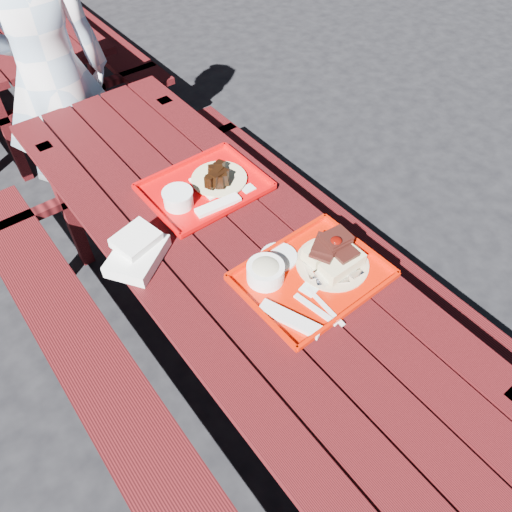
% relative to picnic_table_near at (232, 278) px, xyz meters
% --- Properties ---
extents(ground, '(60.00, 60.00, 0.00)m').
position_rel_picnic_table_near_xyz_m(ground, '(0.00, 0.00, -0.56)').
color(ground, black).
rests_on(ground, ground).
extents(picnic_table_near, '(1.41, 2.40, 0.75)m').
position_rel_picnic_table_near_xyz_m(picnic_table_near, '(0.00, 0.00, 0.00)').
color(picnic_table_near, '#4B0E11').
rests_on(picnic_table_near, ground).
extents(near_tray, '(0.48, 0.40, 0.15)m').
position_rel_picnic_table_near_xyz_m(near_tray, '(0.12, -0.28, 0.23)').
color(near_tray, red).
rests_on(near_tray, picnic_table_near).
extents(far_tray, '(0.46, 0.36, 0.08)m').
position_rel_picnic_table_near_xyz_m(far_tray, '(0.08, 0.29, 0.21)').
color(far_tray, red).
rests_on(far_tray, picnic_table_near).
extents(white_cloth, '(0.26, 0.25, 0.09)m').
position_rel_picnic_table_near_xyz_m(white_cloth, '(-0.29, 0.14, 0.23)').
color(white_cloth, white).
rests_on(white_cloth, picnic_table_near).
extents(person, '(0.66, 0.49, 1.66)m').
position_rel_picnic_table_near_xyz_m(person, '(-0.09, 1.34, 0.27)').
color(person, '#9CBAD3').
rests_on(person, ground).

